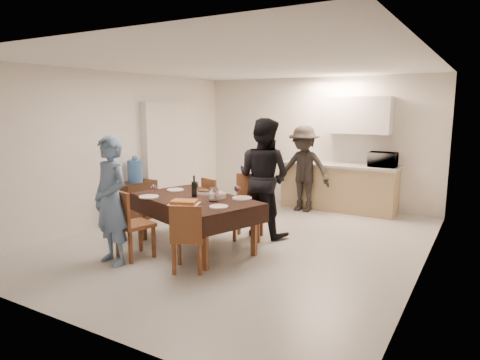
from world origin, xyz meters
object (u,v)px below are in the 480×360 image
Objects in this scene: dining_table at (195,200)px; water_jug at (135,171)px; person_near at (111,201)px; person_far at (263,177)px; wine_bottle at (194,186)px; microwave at (383,160)px; savoury_tart at (184,202)px; person_kitchen at (303,169)px; console at (136,201)px; water_pitcher at (213,195)px.

water_jug reaches higher than dining_table.
person_near is (1.27, -1.75, -0.06)m from water_jug.
water_jug is 0.22× the size of person_far.
person_near is 2.37m from person_far.
wine_bottle is 3.77m from microwave.
person_kitchen reaches higher than savoury_tart.
microwave is 4.97m from person_near.
person_kitchen reaches higher than console.
savoury_tart is 0.79× the size of microwave.
wine_bottle is (1.77, -0.65, 0.55)m from console.
person_kitchen is (0.39, 3.21, 0.07)m from savoury_tart.
person_far is at bearing 74.31° from person_near.
person_kitchen is (2.32, 2.14, -0.06)m from water_jug.
wine_bottle is at bearing 63.95° from person_far.
wine_bottle is 1.67× the size of water_pitcher.
console is at bearing 178.33° from dining_table.
console is 4.57m from microwave.
dining_table is at bearing -20.87° from water_jug.
person_kitchen is (0.49, 2.83, 0.13)m from dining_table.
savoury_tart is (0.10, -0.38, 0.06)m from dining_table.
console is 0.54m from water_jug.
person_near reaches higher than water_jug.
console is 0.45× the size of person_kitchen.
person_near is at bearing -131.99° from water_pitcher.
microwave is 1.47m from person_kitchen.
savoury_tart is 0.21× the size of person_far.
person_kitchen is (0.14, 2.88, 0.00)m from water_pitcher.
person_kitchen is at bearing -83.31° from person_far.
dining_table is at bearing -20.87° from console.
water_jug is 4.52m from microwave.
water_jug reaches higher than wine_bottle.
dining_table is 2.88m from person_kitchen.
person_far is at bearing 72.53° from savoury_tart.
wine_bottle reaches higher than dining_table.
microwave is at bearing 18.05° from person_kitchen.
microwave reaches higher than dining_table.
water_pitcher is (0.35, -0.05, 0.13)m from dining_table.
water_jug is 2.13× the size of water_pitcher.
wine_bottle is 1.17m from person_far.
person_near is (-0.55, -1.05, 0.13)m from dining_table.
person_far reaches higher than wine_bottle.
microwave is at bearing 34.97° from water_jug.
console is at bearing 13.40° from person_far.
dining_table is 6.81× the size of wine_bottle.
person_near is at bearing -98.44° from dining_table.
microwave is (1.53, 3.33, 0.22)m from water_pitcher.
person_far is (2.37, 0.35, 0.04)m from water_jug.
water_jug is 2.21m from savoury_tart.
person_far reaches higher than microwave.
wine_bottle is at bearing 109.23° from savoury_tart.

